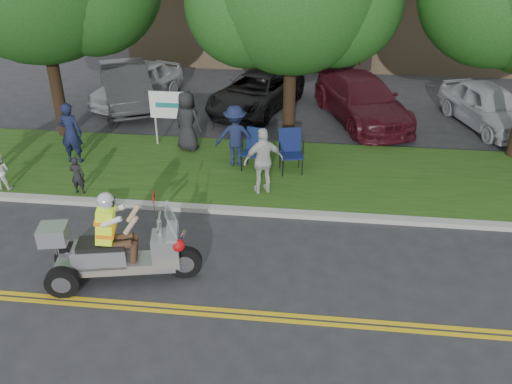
# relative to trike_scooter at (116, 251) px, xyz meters

# --- Properties ---
(ground) EXTENTS (120.00, 120.00, 0.00)m
(ground) POSITION_rel_trike_scooter_xyz_m (2.40, -0.23, -0.69)
(ground) COLOR #28282B
(ground) RESTS_ON ground
(centerline_near) EXTENTS (60.00, 0.10, 0.01)m
(centerline_near) POSITION_rel_trike_scooter_xyz_m (2.40, -0.81, -0.68)
(centerline_near) COLOR gold
(centerline_near) RESTS_ON ground
(centerline_far) EXTENTS (60.00, 0.10, 0.01)m
(centerline_far) POSITION_rel_trike_scooter_xyz_m (2.40, -0.65, -0.68)
(centerline_far) COLOR gold
(centerline_far) RESTS_ON ground
(curb) EXTENTS (60.00, 0.25, 0.12)m
(curb) POSITION_rel_trike_scooter_xyz_m (2.40, 2.82, -0.63)
(curb) COLOR #A8A89E
(curb) RESTS_ON ground
(grass_verge) EXTENTS (60.00, 4.00, 0.10)m
(grass_verge) POSITION_rel_trike_scooter_xyz_m (2.40, 4.97, -0.63)
(grass_verge) COLOR #214512
(grass_verge) RESTS_ON ground
(commercial_building) EXTENTS (18.00, 8.20, 4.00)m
(commercial_building) POSITION_rel_trike_scooter_xyz_m (4.40, 18.74, 1.32)
(commercial_building) COLOR #9E7F5B
(commercial_building) RESTS_ON ground
(business_sign) EXTENTS (1.25, 0.06, 1.75)m
(business_sign) POSITION_rel_trike_scooter_xyz_m (-0.50, 6.37, 0.57)
(business_sign) COLOR silver
(business_sign) RESTS_ON ground
(trike_scooter) EXTENTS (3.00, 1.26, 1.97)m
(trike_scooter) POSITION_rel_trike_scooter_xyz_m (0.00, 0.00, 0.00)
(trike_scooter) COLOR black
(trike_scooter) RESTS_ON ground
(lawn_chair_a) EXTENTS (0.71, 0.72, 1.10)m
(lawn_chair_a) POSITION_rel_trike_scooter_xyz_m (2.10, 5.12, 0.04)
(lawn_chair_a) COLOR black
(lawn_chair_a) RESTS_ON grass_verge
(lawn_chair_b) EXTENTS (0.73, 0.75, 1.15)m
(lawn_chair_b) POSITION_rel_trike_scooter_xyz_m (3.07, 5.08, 0.07)
(lawn_chair_b) COLOR black
(lawn_chair_b) RESTS_ON grass_verge
(spectator_adult_left) EXTENTS (0.63, 0.42, 1.72)m
(spectator_adult_left) POSITION_rel_trike_scooter_xyz_m (-2.97, 4.91, 0.28)
(spectator_adult_left) COLOR #141A39
(spectator_adult_left) RESTS_ON grass_verge
(spectator_adult_right) EXTENTS (1.08, 0.75, 1.71)m
(spectator_adult_right) POSITION_rel_trike_scooter_xyz_m (2.48, 3.77, 0.27)
(spectator_adult_right) COLOR silver
(spectator_adult_right) RESTS_ON grass_verge
(spectator_chair_a) EXTENTS (1.20, 0.83, 1.71)m
(spectator_chair_a) POSITION_rel_trike_scooter_xyz_m (1.55, 5.24, 0.27)
(spectator_chair_a) COLOR #171F40
(spectator_chair_a) RESTS_ON grass_verge
(spectator_chair_b) EXTENTS (1.00, 0.84, 1.75)m
(spectator_chair_b) POSITION_rel_trike_scooter_xyz_m (0.03, 6.09, 0.29)
(spectator_chair_b) COLOR black
(spectator_chair_b) RESTS_ON grass_verge
(child_left) EXTENTS (0.36, 0.25, 0.98)m
(child_left) POSITION_rel_trike_scooter_xyz_m (-2.11, 3.17, -0.09)
(child_left) COLOR black
(child_left) RESTS_ON grass_verge
(child_right) EXTENTS (0.47, 0.37, 0.97)m
(child_right) POSITION_rel_trike_scooter_xyz_m (-4.13, 3.17, -0.10)
(child_right) COLOR white
(child_right) RESTS_ON grass_verge
(parked_car_far_left) EXTENTS (2.93, 4.44, 1.41)m
(parked_car_far_left) POSITION_rel_trike_scooter_xyz_m (-2.79, 10.26, 0.02)
(parked_car_far_left) COLOR #A6A9AD
(parked_car_far_left) RESTS_ON ground
(parked_car_left) EXTENTS (3.29, 4.70, 1.47)m
(parked_car_left) POSITION_rel_trike_scooter_xyz_m (-3.10, 9.88, 0.05)
(parked_car_left) COLOR #313234
(parked_car_left) RESTS_ON ground
(parked_car_mid) EXTENTS (3.51, 4.99, 1.27)m
(parked_car_mid) POSITION_rel_trike_scooter_xyz_m (1.58, 9.97, -0.06)
(parked_car_mid) COLOR black
(parked_car_mid) RESTS_ON ground
(parked_car_right) EXTENTS (3.63, 5.34, 1.44)m
(parked_car_right) POSITION_rel_trike_scooter_xyz_m (5.20, 9.35, 0.03)
(parked_car_right) COLOR #451019
(parked_car_right) RESTS_ON ground
(parked_car_far_right) EXTENTS (2.85, 4.39, 1.39)m
(parked_car_far_right) POSITION_rel_trike_scooter_xyz_m (9.23, 9.23, 0.01)
(parked_car_far_right) COLOR #B8BAC0
(parked_car_far_right) RESTS_ON ground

